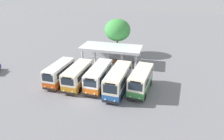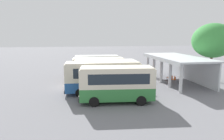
# 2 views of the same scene
# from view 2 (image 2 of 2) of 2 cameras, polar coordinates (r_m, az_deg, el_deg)

# --- Properties ---
(ground_plane) EXTENTS (180.00, 180.00, 0.00)m
(ground_plane) POSITION_cam_2_polar(r_m,az_deg,el_deg) (25.33, -10.88, -4.52)
(ground_plane) COLOR slate
(city_bus_nearest_orange) EXTENTS (2.41, 6.78, 3.14)m
(city_bus_nearest_orange) POSITION_cam_2_polar(r_m,az_deg,el_deg) (30.97, -4.27, 1.49)
(city_bus_nearest_orange) COLOR black
(city_bus_nearest_orange) RESTS_ON ground
(city_bus_second_in_row) EXTENTS (2.50, 7.10, 3.13)m
(city_bus_second_in_row) POSITION_cam_2_polar(r_m,az_deg,el_deg) (27.83, -3.85, 0.56)
(city_bus_second_in_row) COLOR black
(city_bus_second_in_row) RESTS_ON ground
(city_bus_middle_cream) EXTENTS (2.41, 7.60, 3.19)m
(city_bus_middle_cream) POSITION_cam_2_polar(r_m,az_deg,el_deg) (24.77, -1.88, -0.48)
(city_bus_middle_cream) COLOR black
(city_bus_middle_cream) RESTS_ON ground
(city_bus_fourth_amber) EXTENTS (2.61, 8.01, 3.41)m
(city_bus_fourth_amber) POSITION_cam_2_polar(r_m,az_deg,el_deg) (21.56, -2.64, -1.72)
(city_bus_fourth_amber) COLOR black
(city_bus_fourth_amber) RESTS_ON ground
(city_bus_fifth_blue) EXTENTS (2.99, 6.97, 3.33)m
(city_bus_fifth_blue) POSITION_cam_2_polar(r_m,az_deg,el_deg) (18.64, 1.29, -3.66)
(city_bus_fifth_blue) COLOR black
(city_bus_fifth_blue) RESTS_ON ground
(parked_car_flank) EXTENTS (2.82, 4.70, 1.62)m
(parked_car_flank) POSITION_cam_2_polar(r_m,az_deg,el_deg) (44.39, -6.41, 2.75)
(parked_car_flank) COLOR black
(parked_car_flank) RESTS_ON ground
(terminal_canopy) EXTENTS (11.65, 5.23, 3.40)m
(terminal_canopy) POSITION_cam_2_polar(r_m,az_deg,el_deg) (28.51, 18.53, 2.00)
(terminal_canopy) COLOR silver
(terminal_canopy) RESTS_ON ground
(waiting_chair_end_by_column) EXTENTS (0.46, 0.46, 0.86)m
(waiting_chair_end_by_column) POSITION_cam_2_polar(r_m,az_deg,el_deg) (28.91, 15.76, -1.88)
(waiting_chair_end_by_column) COLOR slate
(waiting_chair_end_by_column) RESTS_ON ground
(waiting_chair_second_from_end) EXTENTS (0.46, 0.46, 0.86)m
(waiting_chair_second_from_end) POSITION_cam_2_polar(r_m,az_deg,el_deg) (28.26, 16.25, -2.17)
(waiting_chair_second_from_end) COLOR slate
(waiting_chair_second_from_end) RESTS_ON ground
(waiting_chair_middle_seat) EXTENTS (0.46, 0.46, 0.86)m
(waiting_chair_middle_seat) POSITION_cam_2_polar(r_m,az_deg,el_deg) (27.68, 17.04, -2.45)
(waiting_chair_middle_seat) COLOR slate
(waiting_chair_middle_seat) RESTS_ON ground
(roadside_tree_behind_canopy) EXTENTS (5.46, 5.46, 7.78)m
(roadside_tree_behind_canopy) POSITION_cam_2_polar(r_m,az_deg,el_deg) (30.77, 26.48, 7.40)
(roadside_tree_behind_canopy) COLOR brown
(roadside_tree_behind_canopy) RESTS_ON ground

